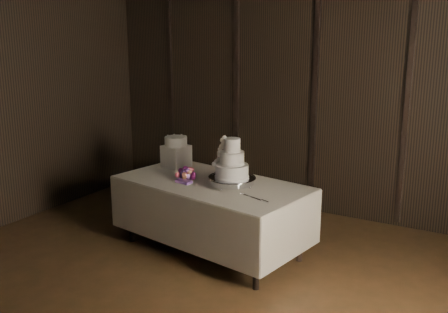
% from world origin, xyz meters
% --- Properties ---
extents(room, '(6.08, 7.08, 3.08)m').
position_xyz_m(room, '(0.00, 0.00, 1.50)').
color(room, black).
rests_on(room, ground).
extents(display_table, '(2.13, 1.35, 0.76)m').
position_xyz_m(display_table, '(-0.46, 1.77, 0.42)').
color(display_table, beige).
rests_on(display_table, ground).
extents(cake_stand, '(0.63, 0.63, 0.09)m').
position_xyz_m(cake_stand, '(-0.21, 1.76, 0.81)').
color(cake_stand, silver).
rests_on(cake_stand, display_table).
extents(wedding_cake, '(0.37, 0.33, 0.40)m').
position_xyz_m(wedding_cake, '(-0.24, 1.74, 1.01)').
color(wedding_cake, white).
rests_on(wedding_cake, cake_stand).
extents(bouquet, '(0.31, 0.40, 0.17)m').
position_xyz_m(bouquet, '(-0.73, 1.72, 0.82)').
color(bouquet, '#E55165').
rests_on(bouquet, display_table).
extents(box_pedestal, '(0.30, 0.30, 0.25)m').
position_xyz_m(box_pedestal, '(-1.13, 2.09, 0.89)').
color(box_pedestal, white).
rests_on(box_pedestal, display_table).
extents(small_cake, '(0.27, 0.27, 0.10)m').
position_xyz_m(small_cake, '(-1.13, 2.09, 1.06)').
color(small_cake, white).
rests_on(small_cake, box_pedestal).
extents(cake_knife, '(0.36, 0.14, 0.01)m').
position_xyz_m(cake_knife, '(0.12, 1.52, 0.77)').
color(cake_knife, silver).
rests_on(cake_knife, display_table).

